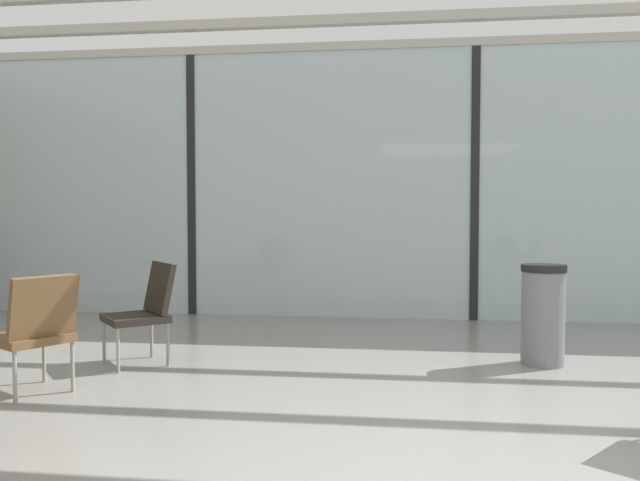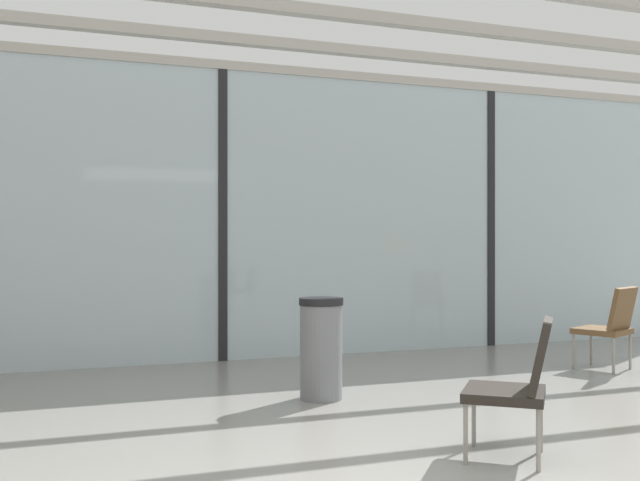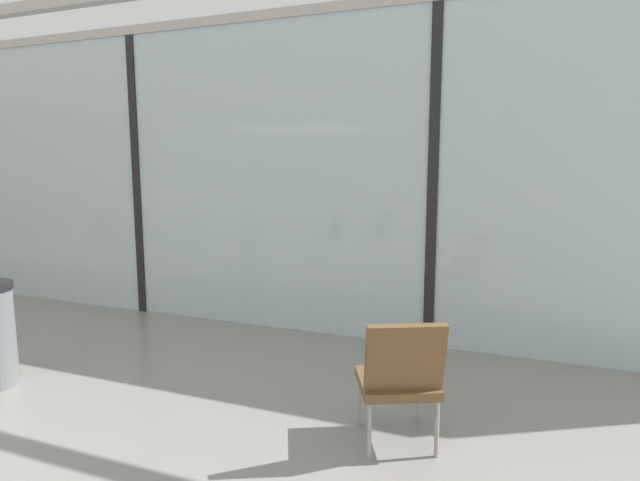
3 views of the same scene
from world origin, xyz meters
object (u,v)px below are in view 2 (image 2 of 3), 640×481
lounge_chair_1 (519,379)px  lounge_chair_2 (610,323)px  parked_airplane (118,202)px  trash_bin (321,348)px

lounge_chair_1 → lounge_chair_2: bearing=168.5°
parked_airplane → trash_bin: size_ratio=14.68×
parked_airplane → lounge_chair_2: size_ratio=14.50×
trash_bin → lounge_chair_1: bearing=-74.9°
trash_bin → lounge_chair_2: bearing=4.4°
lounge_chair_1 → parked_airplane: bearing=-130.9°
parked_airplane → lounge_chair_2: parked_airplane is taller
parked_airplane → lounge_chair_1: bearing=-79.6°
lounge_chair_1 → trash_bin: bearing=-126.2°
parked_airplane → trash_bin: (1.10, -6.98, -1.56)m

